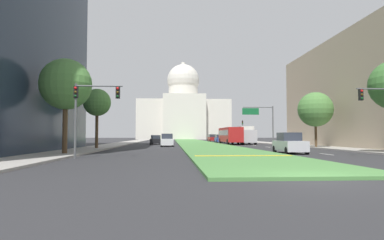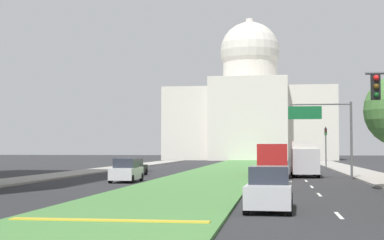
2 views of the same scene
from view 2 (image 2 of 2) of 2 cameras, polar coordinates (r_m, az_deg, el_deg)
ground_plane at (r=71.05m, az=3.58°, el=-4.85°), size 277.97×277.97×0.00m
grass_median at (r=64.76m, az=3.14°, el=-5.00°), size 7.72×113.72×0.14m
median_curb_nose at (r=20.30m, az=-8.15°, el=-9.67°), size 6.95×0.50×0.04m
lane_dashes_right at (r=40.71m, az=11.59°, el=-6.37°), size 0.16×37.40×0.01m
sidewalk_left at (r=61.50m, az=-10.79°, el=-5.07°), size 4.00×113.72×0.15m
sidewalk_right at (r=58.84m, az=16.60°, el=-5.11°), size 4.00×113.72×0.15m
capitol_building at (r=133.51m, az=5.68°, el=0.94°), size 37.45×24.61×32.42m
traffic_light_far_right at (r=72.98m, az=12.93°, el=-2.13°), size 0.28×0.35×5.20m
overhead_guide_sign at (r=50.41m, az=13.09°, el=-0.38°), size 5.31×0.20×6.50m
sedan_lead_stopped at (r=24.84m, az=7.56°, el=-6.78°), size 2.04×4.56×1.85m
sedan_midblock at (r=45.20m, az=-6.43°, el=-4.97°), size 1.92×4.32×1.84m
sedan_distant at (r=55.52m, az=-5.82°, el=-4.64°), size 1.98×4.52×1.63m
sedan_far_horizon at (r=68.06m, az=8.11°, el=-4.22°), size 1.96×4.13×1.78m
sedan_very_far at (r=81.25m, az=8.13°, el=-3.96°), size 2.15×4.25×1.86m
box_truck_delivery at (r=54.13m, az=10.92°, el=-3.69°), size 2.40×6.40×3.20m
city_bus at (r=54.06m, az=7.86°, el=-3.62°), size 2.62×11.00×2.95m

